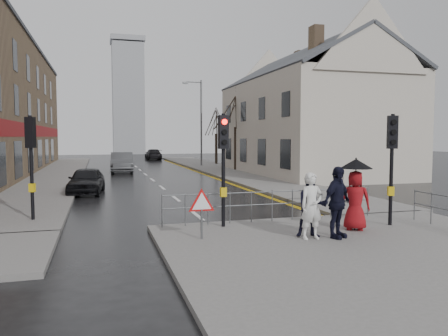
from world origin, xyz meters
TOP-DOWN VIEW (x-y plane):
  - ground at (0.00, 0.00)m, footprint 120.00×120.00m
  - near_pavement at (3.00, -3.50)m, footprint 10.00×9.00m
  - left_pavement at (-6.50, 23.00)m, footprint 4.00×44.00m
  - right_pavement at (6.50, 25.00)m, footprint 4.00×40.00m
  - pavement_bridge_right at (6.50, 3.00)m, footprint 4.00×4.20m
  - building_right_cream at (12.00, 18.00)m, footprint 9.00×16.40m
  - church_tower at (1.50, 62.00)m, footprint 5.00×5.00m
  - traffic_signal_near_left at (0.20, 0.20)m, footprint 0.28×0.27m
  - traffic_signal_near_right at (5.20, -1.00)m, footprint 0.34×0.33m
  - traffic_signal_far_left at (-5.50, 3.00)m, footprint 0.34×0.33m
  - guard_railing_front at (1.95, 0.60)m, footprint 7.14×0.04m
  - warning_sign at (-0.80, -1.21)m, footprint 0.80×0.07m
  - street_lamp at (5.82, 28.00)m, footprint 1.83×0.25m
  - tree_near at (7.50, 22.00)m, footprint 2.40×2.40m
  - tree_far at (8.00, 30.00)m, footprint 2.40×2.40m
  - pedestrian_a at (2.00, -2.00)m, footprint 0.66×0.44m
  - pedestrian_b at (2.10, -1.80)m, footprint 0.96×0.83m
  - pedestrian_with_umbrella at (3.75, -1.33)m, footprint 1.01×0.96m
  - pedestrian_d at (2.70, -2.09)m, footprint 1.22×0.94m
  - car_parked at (-4.00, 10.44)m, footprint 1.98×4.04m
  - car_mid at (-1.60, 23.23)m, footprint 1.93×4.94m
  - car_far at (3.12, 41.89)m, footprint 1.94×4.57m

SIDE VIEW (x-z plane):
  - ground at x=0.00m, z-range 0.00..0.00m
  - near_pavement at x=3.00m, z-range 0.00..0.14m
  - left_pavement at x=-6.50m, z-range 0.00..0.14m
  - right_pavement at x=6.50m, z-range 0.00..0.14m
  - pavement_bridge_right at x=6.50m, z-range 0.00..0.14m
  - car_far at x=3.12m, z-range 0.00..1.31m
  - car_parked at x=-4.00m, z-range 0.00..1.33m
  - car_mid at x=-1.60m, z-range 0.00..1.60m
  - guard_railing_front at x=1.95m, z-range 0.36..1.36m
  - pedestrian_b at x=2.10m, z-range 0.14..1.84m
  - pedestrian_a at x=2.00m, z-range 0.14..1.91m
  - warning_sign at x=-0.80m, z-range 0.37..1.72m
  - pedestrian_d at x=2.70m, z-range 0.14..2.07m
  - pedestrian_with_umbrella at x=3.75m, z-range 0.23..2.30m
  - traffic_signal_near_left at x=0.20m, z-range 0.76..4.16m
  - traffic_signal_near_right at x=5.20m, z-range 0.76..4.16m
  - traffic_signal_far_left at x=-5.50m, z-range 0.76..4.16m
  - tree_far at x=8.00m, z-range 1.60..7.24m
  - street_lamp at x=5.82m, z-range 0.71..8.71m
  - building_right_cream at x=12.00m, z-range -0.27..9.83m
  - tree_near at x=7.50m, z-range 1.85..8.43m
  - church_tower at x=1.50m, z-range 0.00..18.00m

